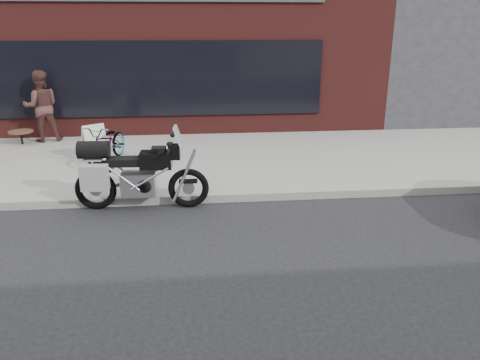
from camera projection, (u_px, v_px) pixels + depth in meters
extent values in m
plane|color=black|center=(255.00, 343.00, 4.83)|extent=(120.00, 120.00, 0.00)
cube|color=gray|center=(218.00, 155.00, 11.41)|extent=(44.00, 6.00, 0.15)
cube|color=#4F1C19|center=(152.00, 48.00, 17.12)|extent=(14.00, 10.00, 4.50)
cube|color=black|center=(139.00, 79.00, 12.56)|extent=(10.00, 0.08, 2.00)
cube|color=#29292E|center=(466.00, 26.00, 18.01)|extent=(10.00, 10.00, 6.00)
torus|color=black|center=(96.00, 190.00, 8.21)|extent=(0.73, 0.15, 0.73)
torus|color=black|center=(189.00, 188.00, 8.29)|extent=(0.73, 0.15, 0.73)
cube|color=#B7B7BC|center=(139.00, 184.00, 8.22)|extent=(0.61, 0.35, 0.41)
cube|color=black|center=(156.00, 160.00, 8.10)|extent=(0.56, 0.37, 0.28)
cube|color=black|center=(125.00, 161.00, 8.08)|extent=(0.61, 0.33, 0.13)
cube|color=black|center=(103.00, 167.00, 8.09)|extent=(0.34, 0.25, 0.15)
cube|color=black|center=(175.00, 152.00, 8.07)|extent=(0.21, 0.27, 0.24)
cube|color=silver|center=(178.00, 136.00, 7.98)|extent=(0.17, 0.33, 0.36)
cylinder|color=black|center=(170.00, 148.00, 8.04)|extent=(0.07, 0.76, 0.03)
cube|color=#B7B7BC|center=(94.00, 158.00, 8.03)|extent=(0.32, 0.34, 0.03)
cube|color=gray|center=(94.00, 178.00, 7.85)|extent=(0.46, 0.22, 0.43)
cylinder|color=black|center=(93.00, 150.00, 7.98)|extent=(0.53, 0.33, 0.30)
cylinder|color=#B7B7BC|center=(116.00, 185.00, 8.39)|extent=(0.60, 0.12, 0.21)
imported|color=gray|center=(107.00, 143.00, 10.43)|extent=(1.06, 1.77, 0.88)
cube|color=beige|center=(96.00, 143.00, 10.59)|extent=(0.56, 0.49, 0.81)
cube|color=beige|center=(92.00, 141.00, 10.75)|extent=(0.56, 0.49, 0.81)
cylinder|color=black|center=(22.00, 138.00, 12.07)|extent=(0.05, 0.05, 0.31)
cylinder|color=#533426|center=(21.00, 132.00, 12.01)|extent=(0.61, 0.61, 0.03)
imported|color=#4B2B28|center=(41.00, 106.00, 12.17)|extent=(1.06, 0.92, 1.84)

